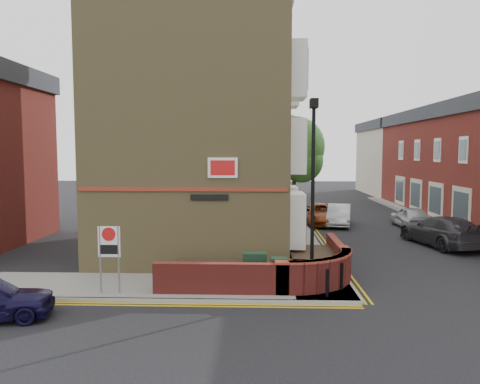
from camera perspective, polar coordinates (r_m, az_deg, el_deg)
name	(u,v)px	position (r m, az deg, el deg)	size (l,w,h in m)	color
ground	(264,304)	(14.97, 2.97, -13.42)	(120.00, 120.00, 0.00)	black
pavement_corner	(162,287)	(16.70, -9.45, -11.30)	(13.00, 3.00, 0.12)	gray
pavement_main	(291,223)	(30.64, 6.25, -3.79)	(2.00, 32.00, 0.12)	gray
kerb_side	(153,300)	(15.30, -10.60, -12.85)	(13.00, 0.15, 0.12)	gray
kerb_main_near	(307,223)	(30.73, 8.12, -3.79)	(0.15, 32.00, 0.12)	gray
kerb_main_far	(451,232)	(29.80, 24.28, -4.46)	(0.15, 40.00, 0.12)	gray
yellow_lines_side	(151,305)	(15.08, -10.81, -13.34)	(13.00, 0.28, 0.01)	gold
yellow_lines_main	(310,224)	(30.76, 8.58, -3.88)	(0.28, 32.00, 0.01)	gold
corner_building	(202,119)	(22.40, -4.66, 8.82)	(8.95, 10.40, 13.60)	olive
garden_wall	(263,281)	(17.36, 2.84, -10.81)	(6.80, 6.00, 1.20)	maroon
lamppost	(313,193)	(15.57, 8.86, -0.16)	(0.25, 0.50, 6.30)	black
utility_cabinet_large	(255,270)	(16.01, 1.82, -9.50)	(0.80, 0.45, 1.20)	black
utility_cabinet_small	(279,274)	(15.75, 4.77, -9.95)	(0.55, 0.40, 1.10)	black
bollard_near	(327,283)	(15.34, 10.58, -10.81)	(0.11, 0.11, 0.90)	black
bollard_far	(342,276)	(16.20, 12.29, -9.99)	(0.11, 0.11, 0.90)	black
zone_sign	(109,247)	(15.75, -15.66, -6.48)	(0.72, 0.07, 2.20)	slate
far_terrace_cream	(391,157)	(54.24, 17.88, 4.04)	(5.40, 12.40, 8.00)	#BBAE9A
tree_near	(294,152)	(28.33, 6.63, 4.92)	(3.64, 3.65, 6.70)	#382B1E
tree_mid	(286,145)	(36.32, 5.63, 5.72)	(4.03, 4.03, 7.42)	#382B1E
tree_far	(281,149)	(44.30, 4.99, 5.22)	(3.81, 3.81, 7.00)	#382B1E
traffic_light_assembly	(288,174)	(39.34, 5.92, 2.14)	(0.20, 0.16, 4.20)	black
silver_car_near	(339,215)	(30.43, 11.98, -2.78)	(1.41, 4.04, 1.33)	silver
red_car_main	(319,214)	(30.74, 9.63, -2.67)	(2.20, 4.78, 1.33)	maroon
grey_car_far	(442,231)	(25.49, 23.37, -4.38)	(2.12, 5.21, 1.51)	#2C2A2F
silver_car_far	(410,217)	(30.82, 20.06, -2.87)	(1.59, 3.94, 1.34)	#A4A7AC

